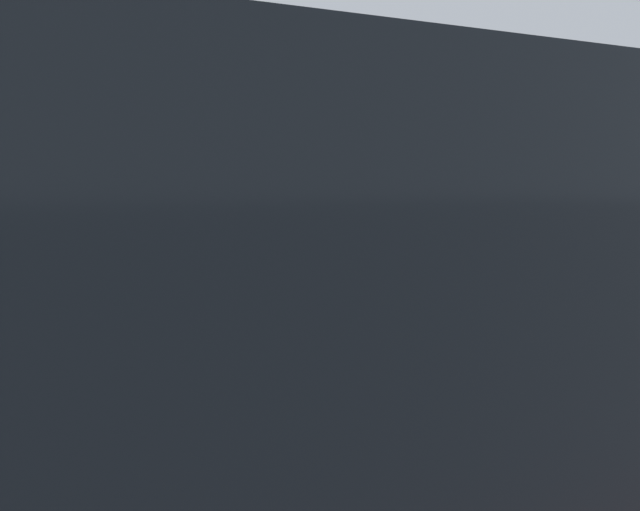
{
  "coord_description": "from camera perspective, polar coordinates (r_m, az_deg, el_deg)",
  "views": [
    {
      "loc": [
        -1.96,
        -2.81,
        1.64
      ],
      "look_at": [
        0.59,
        0.46,
        1.35
      ],
      "focal_mm": 58.22,
      "sensor_mm": 36.0,
      "label": 1
    }
  ],
  "objects": [
    {
      "name": "pedestrian_at_meter",
      "position": [
        4.28,
        1.38,
        -3.26
      ],
      "size": [
        0.6,
        0.69,
        1.68
      ],
      "rotation": [
        0.0,
        0.0,
        -2.84
      ],
      "color": "black",
      "rests_on": "sidewalk_curb"
    },
    {
      "name": "parking_meter",
      "position": [
        3.83,
        -3.41,
        -3.68
      ],
      "size": [
        0.16,
        0.17,
        1.39
      ],
      "rotation": [
        0.0,
        0.0,
        3.2
      ],
      "color": "slate",
      "rests_on": "sidewalk_curb"
    }
  ]
}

